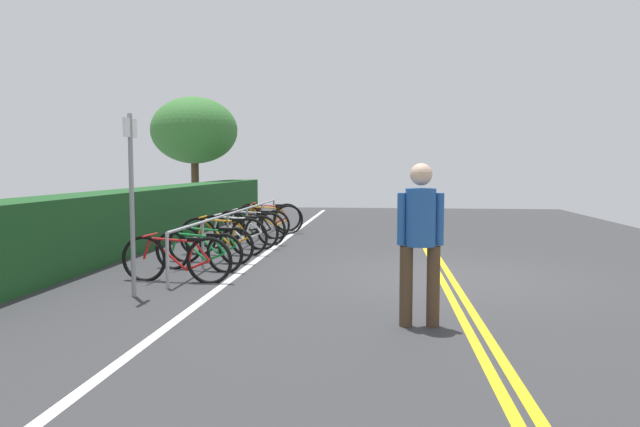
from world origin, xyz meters
The scene contains 18 objects.
ground_plane centered at (0.00, 0.00, -0.03)m, with size 30.52×12.19×0.05m, color #353538.
centre_line_yellow_inner centered at (0.00, -0.08, 0.00)m, with size 27.47×0.10×0.00m, color gold.
centre_line_yellow_outer centered at (0.00, 0.08, 0.00)m, with size 27.47×0.10×0.00m, color gold.
bike_lane_stripe_white centered at (0.00, 3.24, 0.00)m, with size 27.47×0.12×0.00m, color white.
bike_rack centered at (2.76, 3.94, 0.61)m, with size 8.19×0.05×0.80m.
bicycle_0 centered at (-0.82, 3.99, 0.34)m, with size 0.46×1.73×0.73m.
bicycle_1 centered at (0.16, 3.96, 0.32)m, with size 0.54×1.61×0.68m.
bicycle_2 centered at (0.93, 3.99, 0.32)m, with size 0.46×1.64×0.70m.
bicycle_3 centered at (1.84, 4.01, 0.36)m, with size 0.46×1.75×0.78m.
bicycle_4 centered at (2.74, 3.95, 0.35)m, with size 0.46×1.76×0.75m.
bicycle_5 centered at (3.60, 3.89, 0.36)m, with size 0.70×1.75×0.76m.
bicycle_6 centered at (4.56, 4.03, 0.34)m, with size 0.46×1.79×0.72m.
bicycle_7 centered at (5.39, 3.82, 0.37)m, with size 0.66×1.72×0.78m.
bicycle_8 centered at (6.30, 3.98, 0.36)m, with size 0.46×1.75×0.77m.
pedestrian centered at (-2.91, 0.58, 1.00)m, with size 0.32×0.49×1.73m.
sign_post_near centered at (-1.84, 4.20, 1.42)m, with size 0.36×0.06×2.37m.
hedge_backdrop centered at (4.26, 6.17, 0.61)m, with size 17.14×1.01×1.21m, color #1C4C21.
tree_mid centered at (10.88, 7.46, 2.94)m, with size 2.97×2.97×4.10m.
Camera 1 is at (-9.18, 0.98, 1.69)m, focal length 33.23 mm.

